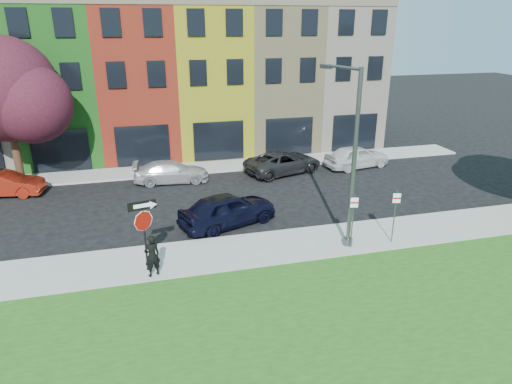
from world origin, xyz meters
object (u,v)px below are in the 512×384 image
object	(u,v)px
street_lamp	(350,160)
man	(152,256)
sedan_near	(228,209)
stop_sign	(143,222)

from	to	relation	value
street_lamp	man	bearing A→B (deg)	169.78
man	sedan_near	world-z (taller)	man
stop_sign	street_lamp	world-z (taller)	street_lamp
man	street_lamp	world-z (taller)	street_lamp
stop_sign	man	xyz separation A→B (m)	(0.20, -0.44, -1.21)
stop_sign	street_lamp	distance (m)	8.47
stop_sign	sedan_near	bearing A→B (deg)	30.91
stop_sign	street_lamp	xyz separation A→B (m)	(8.30, 0.26, 1.68)
sedan_near	stop_sign	bearing A→B (deg)	112.44
stop_sign	sedan_near	world-z (taller)	stop_sign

